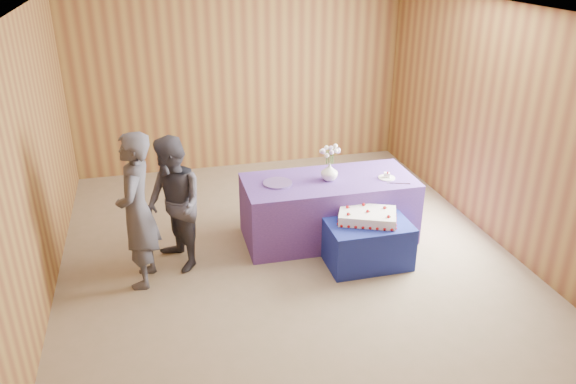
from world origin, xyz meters
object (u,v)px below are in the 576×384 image
object	(u,v)px
vase	(329,172)
serving_table	(328,208)
guest_right	(174,205)
cake_table	(366,241)
sheet_cake	(367,216)
guest_left	(137,211)

from	to	relation	value
vase	serving_table	bearing A→B (deg)	59.02
guest_right	cake_table	bearing A→B (deg)	57.04
sheet_cake	vase	bearing A→B (deg)	134.52
serving_table	guest_left	world-z (taller)	guest_left
guest_left	guest_right	size ratio (longest dim) A/B	1.11
sheet_cake	vase	world-z (taller)	vase
cake_table	vase	world-z (taller)	vase
sheet_cake	guest_right	distance (m)	2.09
serving_table	sheet_cake	size ratio (longest dim) A/B	2.67
serving_table	guest_right	bearing A→B (deg)	-172.15
serving_table	vase	size ratio (longest dim) A/B	9.77
guest_right	serving_table	bearing A→B (deg)	75.89
guest_right	guest_left	bearing A→B (deg)	-79.87
cake_table	sheet_cake	bearing A→B (deg)	66.36
serving_table	vase	distance (m)	0.48
vase	guest_left	bearing A→B (deg)	-168.51
vase	guest_right	xyz separation A→B (m)	(-1.80, -0.22, -0.11)
serving_table	guest_left	size ratio (longest dim) A/B	1.21
vase	guest_left	world-z (taller)	guest_left
cake_table	sheet_cake	world-z (taller)	sheet_cake
cake_table	serving_table	world-z (taller)	serving_table
serving_table	guest_right	world-z (taller)	guest_right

